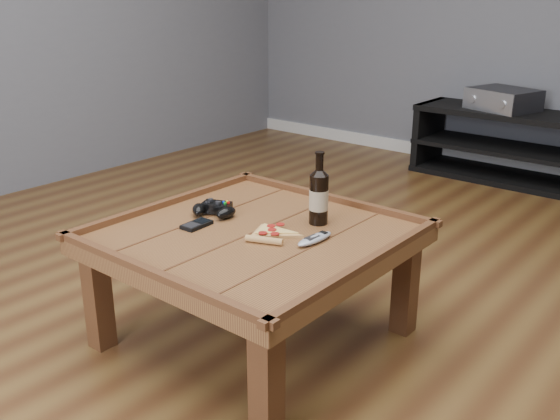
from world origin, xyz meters
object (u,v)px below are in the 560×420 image
Objects in this scene: pizza_slice at (271,233)px; remote_control at (315,239)px; coffee_table at (254,247)px; smartphone at (197,225)px; media_console at (515,148)px; game_controller at (214,209)px; av_receiver at (503,99)px; beer_bottle at (319,195)px.

pizza_slice is 0.17m from remote_control.
coffee_table is 0.24m from smartphone.
coffee_table is 8.43× the size of smartphone.
media_console is 2.86m from smartphone.
media_console is 2.75m from pizza_slice.
game_controller is at bearing -172.23° from remote_control.
media_console is at bearing 90.00° from coffee_table.
av_receiver is at bearing -177.62° from media_console.
media_console is at bearing 83.43° from smartphone.
coffee_table is 5.85× the size of remote_control.
remote_control is at bearing -65.31° from av_receiver.
pizza_slice is 1.62× the size of remote_control.
remote_control is 2.70m from av_receiver.
remote_control is at bearing 18.05° from smartphone.
av_receiver reaches higher than media_console.
beer_bottle is 0.22m from remote_control.
pizza_slice is (0.07, 0.01, 0.07)m from coffee_table.
coffee_table is 0.25m from remote_control.
coffee_table is at bearing -70.26° from av_receiver.
media_console is at bearing 63.68° from game_controller.
beer_bottle is 0.48m from smartphone.
beer_bottle reaches higher than media_console.
game_controller is at bearing -152.49° from beer_bottle.
av_receiver reaches higher than remote_control.
smartphone is (-0.21, -2.85, 0.21)m from media_console.
game_controller is 2.72m from av_receiver.
smartphone is at bearing -155.25° from coffee_table.
beer_bottle is at bearing -87.09° from media_console.
av_receiver is (-0.19, 2.73, 0.11)m from pizza_slice.
media_console is 11.46× the size of smartphone.
pizza_slice is at bearing -24.75° from game_controller.
media_console is (0.00, 2.75, -0.15)m from coffee_table.
remote_control is (0.23, 0.07, 0.07)m from coffee_table.
game_controller is at bearing 172.16° from coffee_table.
game_controller is 0.37× the size of av_receiver.
media_console is 2.70m from remote_control.
coffee_table is at bearing -159.98° from remote_control.
remote_control is at bearing -3.62° from pizza_slice.
smartphone is 0.47m from remote_control.
beer_bottle reaches higher than av_receiver.
pizza_slice reaches higher than smartphone.
av_receiver is at bearing 101.26° from remote_control.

